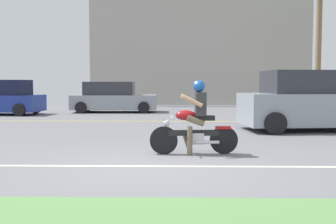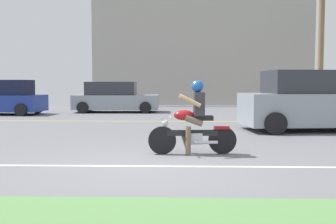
% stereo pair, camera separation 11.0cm
% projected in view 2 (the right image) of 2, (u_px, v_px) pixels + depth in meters
% --- Properties ---
extents(ground, '(56.00, 30.00, 0.04)m').
position_uv_depth(ground, '(162.00, 142.00, 10.17)').
color(ground, slate).
extents(lane_line_near, '(50.40, 0.12, 0.01)m').
position_uv_depth(lane_line_near, '(154.00, 166.00, 7.11)').
color(lane_line_near, silver).
rests_on(lane_line_near, ground).
extents(lane_line_far, '(50.40, 0.12, 0.01)m').
position_uv_depth(lane_line_far, '(168.00, 121.00, 15.39)').
color(lane_line_far, yellow).
rests_on(lane_line_far, ground).
extents(motorcyclist, '(1.82, 0.59, 1.52)m').
position_uv_depth(motorcyclist, '(193.00, 123.00, 8.30)').
color(motorcyclist, black).
rests_on(motorcyclist, ground).
extents(suv_nearby, '(4.78, 2.54, 1.84)m').
position_uv_depth(suv_nearby, '(317.00, 101.00, 12.46)').
color(suv_nearby, '#8C939E').
rests_on(suv_nearby, ground).
extents(parked_car_0, '(4.11, 2.14, 1.60)m').
position_uv_depth(parked_car_0, '(1.00, 98.00, 18.73)').
color(parked_car_0, navy).
rests_on(parked_car_0, ground).
extents(parked_car_1, '(4.22, 2.04, 1.51)m').
position_uv_depth(parked_car_1, '(115.00, 98.00, 20.25)').
color(parked_car_1, '#8C939E').
rests_on(parked_car_1, ground).
extents(building_far, '(14.23, 4.00, 7.36)m').
position_uv_depth(building_far, '(201.00, 50.00, 27.79)').
color(building_far, '#A8A399').
rests_on(building_far, ground).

